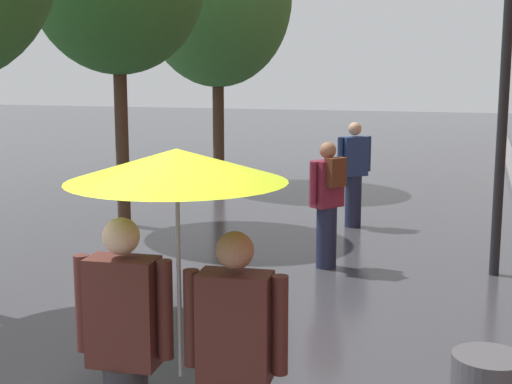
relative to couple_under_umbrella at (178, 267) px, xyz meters
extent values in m
cylinder|color=#473323|center=(-3.87, 6.82, -0.05)|extent=(0.21, 0.21, 2.78)
cylinder|color=#473323|center=(-3.89, 11.36, -0.15)|extent=(0.25, 0.25, 2.59)
cube|color=#4C231E|center=(-0.32, -0.03, -0.28)|extent=(0.41, 0.25, 0.63)
sphere|color=beige|center=(-0.32, -0.03, 0.16)|extent=(0.21, 0.21, 0.21)
cylinder|color=#4C231E|center=(-0.57, -0.05, -0.25)|extent=(0.09, 0.09, 0.57)
cylinder|color=#4C231E|center=(-0.07, -0.02, -0.25)|extent=(0.09, 0.09, 0.57)
cube|color=#4C231E|center=(0.33, 0.01, -0.32)|extent=(0.41, 0.25, 0.61)
sphere|color=#9E7051|center=(0.33, 0.01, 0.12)|extent=(0.21, 0.21, 0.21)
cylinder|color=#4C231E|center=(0.08, 0.00, -0.29)|extent=(0.09, 0.09, 0.55)
cylinder|color=#4C231E|center=(0.58, 0.03, -0.29)|extent=(0.09, 0.09, 0.55)
cylinder|color=#9E9EA3|center=(0.00, 0.01, -0.07)|extent=(0.02, 0.02, 1.14)
cone|color=#BCE019|center=(0.00, 0.01, 0.57)|extent=(1.22, 1.22, 0.18)
cylinder|color=black|center=(1.83, 5.58, 0.52)|extent=(0.12, 0.12, 3.93)
cylinder|color=#1E233D|center=(-0.31, 7.82, -1.03)|extent=(0.26, 0.26, 0.83)
cube|color=navy|center=(-0.31, 7.82, -0.30)|extent=(0.45, 0.42, 0.62)
sphere|color=tan|center=(-0.31, 7.82, 0.14)|extent=(0.21, 0.21, 0.21)
cylinder|color=navy|center=(-0.11, 7.97, -0.27)|extent=(0.09, 0.09, 0.56)
cylinder|color=navy|center=(-0.51, 7.66, -0.27)|extent=(0.09, 0.09, 0.56)
cylinder|color=#1E233D|center=(-0.23, 5.31, -1.05)|extent=(0.26, 0.26, 0.79)
cube|color=maroon|center=(-0.23, 5.31, -0.35)|extent=(0.40, 0.46, 0.59)
sphere|color=#9E7051|center=(-0.23, 5.31, 0.07)|extent=(0.21, 0.21, 0.21)
cylinder|color=maroon|center=(-0.37, 5.10, -0.32)|extent=(0.09, 0.09, 0.53)
cylinder|color=maroon|center=(-0.09, 5.51, -0.32)|extent=(0.09, 0.09, 0.53)
cube|color=#592D19|center=(-0.12, 5.23, -0.19)|extent=(0.26, 0.29, 0.36)
camera|label=1|loc=(1.55, -3.58, 1.09)|focal=50.92mm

